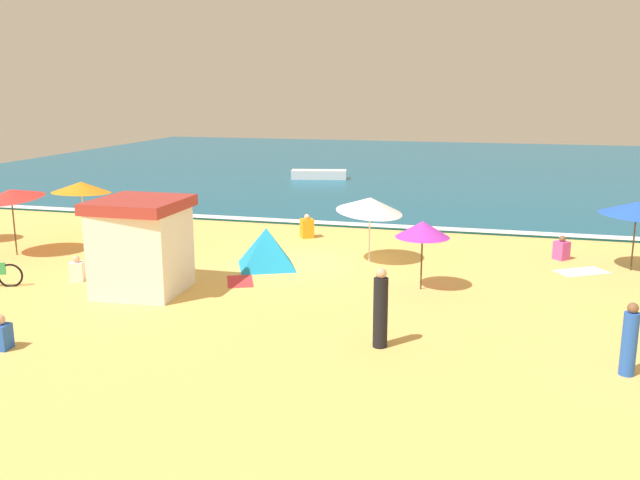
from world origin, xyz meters
name	(u,v)px	position (x,y,z in m)	size (l,w,h in m)	color
ground_plane	(311,263)	(0.00, 0.00, 0.00)	(60.00, 60.00, 0.00)	#EDBC60
ocean_water	(415,167)	(0.00, 28.00, 0.05)	(60.00, 44.00, 0.10)	#0F567A
wave_breaker_foam	(351,224)	(0.00, 6.30, 0.10)	(57.00, 0.70, 0.01)	white
lifeguard_cabana	(142,245)	(-3.78, -4.25, 1.36)	(2.40, 2.49, 2.68)	white
beach_umbrella_0	(11,194)	(-10.22, -1.47, 2.12)	(3.05, 3.06, 2.43)	#4C3823
beach_umbrella_2	(81,187)	(-9.54, 1.58, 1.96)	(3.03, 3.04, 2.22)	silver
beach_umbrella_4	(423,229)	(3.84, -2.01, 1.77)	(1.91, 1.91, 2.01)	#4C3823
beach_umbrella_6	(370,205)	(1.81, 0.70, 1.93)	(3.07, 3.06, 2.30)	silver
beach_umbrella_8	(637,209)	(10.08, 1.78, 1.99)	(2.61, 2.60, 2.28)	#4C3823
beach_tent	(267,248)	(-1.27, -0.81, 0.65)	(2.26, 2.25, 1.29)	#1999D8
beachgoer_0	(1,334)	(-4.67, -9.01, 0.35)	(0.40, 0.40, 0.81)	blue
beachgoer_1	(629,341)	(8.59, -6.95, 0.72)	(0.44, 0.44, 1.53)	blue
beachgoer_2	(380,310)	(3.47, -6.71, 0.87)	(0.41, 0.41, 1.84)	black
beachgoer_3	(562,249)	(8.04, 2.68, 0.34)	(0.58, 0.58, 0.82)	#D84CA5
beachgoer_4	(77,270)	(-6.26, -3.78, 0.33)	(0.50, 0.50, 0.78)	white
beachgoer_6	(307,228)	(-1.21, 3.76, 0.39)	(0.63, 0.63, 0.92)	orange
beach_towel_0	(582,272)	(8.55, 1.17, 0.01)	(1.84, 1.61, 0.01)	white
beach_towel_1	(143,267)	(-5.15, -1.89, 0.01)	(1.63, 1.38, 0.01)	red
beach_towel_2	(240,281)	(-1.50, -2.61, 0.01)	(1.21, 1.51, 0.01)	red
small_boat_0	(319,174)	(-4.94, 19.60, 0.37)	(3.52, 1.71, 0.55)	white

